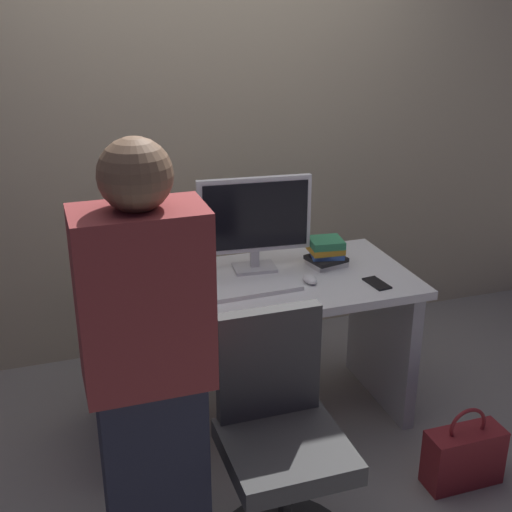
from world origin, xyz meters
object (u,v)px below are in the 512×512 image
at_px(desk, 253,327).
at_px(mouse, 310,279).
at_px(person_at_desk, 149,384).
at_px(cup_near_keyboard, 151,298).
at_px(cell_phone, 377,283).
at_px(handbag, 464,456).
at_px(keyboard, 254,290).
at_px(office_chair, 280,449).
at_px(monitor, 255,219).
at_px(book_stack, 326,252).

relative_size(desk, mouse, 15.13).
xyz_separation_m(person_at_desk, mouse, (0.87, 0.75, -0.07)).
bearing_deg(person_at_desk, cup_near_keyboard, 79.41).
distance_m(desk, mouse, 0.36).
xyz_separation_m(cup_near_keyboard, cell_phone, (1.02, -0.08, -0.04)).
relative_size(cup_near_keyboard, handbag, 0.24).
xyz_separation_m(keyboard, cup_near_keyboard, (-0.46, -0.02, 0.04)).
xyz_separation_m(mouse, handbag, (0.47, -0.64, -0.63)).
xyz_separation_m(office_chair, monitor, (0.21, 0.92, 0.58)).
distance_m(monitor, handbag, 1.40).
height_order(monitor, book_stack, monitor).
bearing_deg(cell_phone, book_stack, 108.16).
xyz_separation_m(desk, cell_phone, (0.53, -0.20, 0.23)).
xyz_separation_m(office_chair, keyboard, (0.12, 0.68, 0.33)).
distance_m(cup_near_keyboard, book_stack, 0.92).
bearing_deg(monitor, keyboard, -108.93).
xyz_separation_m(keyboard, cell_phone, (0.56, -0.10, -0.01)).
bearing_deg(office_chair, keyboard, 79.67).
relative_size(monitor, keyboard, 1.26).
height_order(office_chair, cell_phone, office_chair).
distance_m(office_chair, book_stack, 1.10).
distance_m(monitor, book_stack, 0.40).
bearing_deg(book_stack, desk, -168.00).
xyz_separation_m(cup_near_keyboard, book_stack, (0.89, 0.20, 0.02)).
bearing_deg(person_at_desk, desk, 53.31).
xyz_separation_m(monitor, mouse, (0.19, -0.23, -0.24)).
bearing_deg(cell_phone, monitor, 138.16).
relative_size(monitor, cup_near_keyboard, 5.87).
bearing_deg(person_at_desk, mouse, 40.74).
xyz_separation_m(keyboard, book_stack, (0.43, 0.19, 0.06)).
xyz_separation_m(office_chair, mouse, (0.40, 0.69, 0.34)).
bearing_deg(keyboard, mouse, 1.25).
bearing_deg(cell_phone, office_chair, -145.88).
relative_size(mouse, handbag, 0.26).
height_order(cup_near_keyboard, handbag, cup_near_keyboard).
height_order(desk, mouse, mouse).
bearing_deg(desk, keyboard, -104.25).
height_order(office_chair, cup_near_keyboard, office_chair).
bearing_deg(cup_near_keyboard, person_at_desk, -100.59).
xyz_separation_m(office_chair, cup_near_keyboard, (-0.34, 0.66, 0.37)).
height_order(keyboard, mouse, mouse).
relative_size(person_at_desk, mouse, 16.39).
relative_size(cell_phone, handbag, 0.38).
xyz_separation_m(book_stack, handbag, (0.32, -0.81, -0.68)).
xyz_separation_m(mouse, book_stack, (0.16, 0.17, 0.05)).
bearing_deg(cup_near_keyboard, desk, 13.43).
height_order(person_at_desk, cell_phone, person_at_desk).
relative_size(desk, handbag, 4.00).
xyz_separation_m(person_at_desk, monitor, (0.68, 0.98, 0.17)).
bearing_deg(desk, cup_near_keyboard, -166.57).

